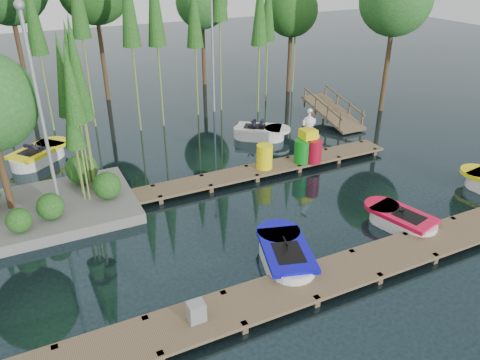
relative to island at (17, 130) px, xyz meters
name	(u,v)px	position (x,y,z in m)	size (l,w,h in m)	color
ground_plane	(234,216)	(6.30, -3.29, -3.18)	(90.00, 90.00, 0.00)	#192A30
near_dock	(304,285)	(6.30, -7.79, -2.95)	(18.00, 1.50, 0.50)	brown
far_dock	(229,177)	(7.30, -0.79, -2.95)	(15.00, 1.20, 0.50)	brown
island	(17,130)	(0.00, 0.00, 0.00)	(6.20, 4.20, 6.75)	slate
tree_screen	(94,5)	(4.26, 7.31, 2.93)	(34.42, 18.53, 10.31)	#46321E
lamp_island	(39,102)	(0.80, -0.79, 1.08)	(0.30, 0.30, 7.25)	gray
lamp_rear	(212,35)	(10.30, 7.71, 1.08)	(0.30, 0.30, 7.25)	gray
ramp	(333,112)	(15.30, 3.21, -2.60)	(1.50, 3.94, 1.49)	brown
boat_blue	(285,256)	(6.49, -6.50, -2.89)	(2.15, 3.26, 1.01)	white
boat_red	(401,221)	(11.09, -6.45, -2.93)	(1.81, 2.85, 0.89)	white
boat_yellow_far	(38,155)	(0.56, 4.71, -2.87)	(3.10, 2.93, 1.48)	white
boat_white_far	(260,132)	(10.68, 2.88, -2.89)	(3.02, 2.69, 1.33)	white
utility_cabinet	(196,311)	(3.14, -7.79, -2.62)	(0.43, 0.36, 0.52)	gray
yellow_barrel	(264,157)	(8.91, -0.79, -2.38)	(0.67, 0.67, 1.01)	#FFED0D
drum_cluster	(309,146)	(10.97, -0.95, -2.21)	(1.33, 1.22, 2.30)	#0D7D1A
seagull_post	(305,148)	(10.89, -0.79, -2.34)	(0.50, 0.27, 0.80)	gray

